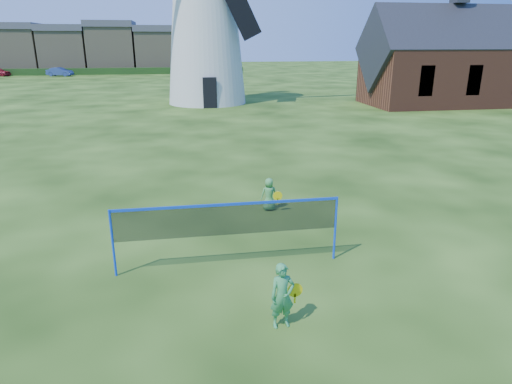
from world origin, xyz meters
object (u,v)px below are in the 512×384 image
object	(u,v)px
player_girl	(282,296)
chapel	(451,63)
badminton_net	(228,221)
player_boy	(269,194)
car_right	(60,72)
windmill	(205,18)

from	to	relation	value
player_girl	chapel	bearing A→B (deg)	46.74
badminton_net	player_girl	xyz separation A→B (m)	(0.70, -2.40, -0.52)
player_boy	car_right	world-z (taller)	car_right
chapel	badminton_net	world-z (taller)	chapel
chapel	player_girl	world-z (taller)	chapel
badminton_net	car_right	size ratio (longest dim) A/B	1.32
windmill	player_boy	size ratio (longest dim) A/B	19.57
windmill	chapel	xyz separation A→B (m)	(19.33, -4.04, -3.42)
chapel	player_girl	xyz separation A→B (m)	(-20.03, -27.45, -2.66)
player_girl	player_boy	distance (m)	5.92
player_boy	badminton_net	bearing A→B (deg)	65.23
windmill	player_girl	xyz separation A→B (m)	(-0.70, -31.49, -6.09)
chapel	car_right	bearing A→B (deg)	135.21
player_boy	windmill	bearing A→B (deg)	-89.24
windmill	player_boy	xyz separation A→B (m)	(0.21, -25.64, -6.20)
windmill	chapel	world-z (taller)	windmill
badminton_net	player_boy	size ratio (longest dim) A/B	5.03
car_right	player_boy	bearing A→B (deg)	-146.15
windmill	player_boy	bearing A→B (deg)	-89.52
badminton_net	car_right	bearing A→B (deg)	106.06
windmill	chapel	size ratio (longest dim) A/B	1.43
windmill	car_right	distance (m)	40.48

